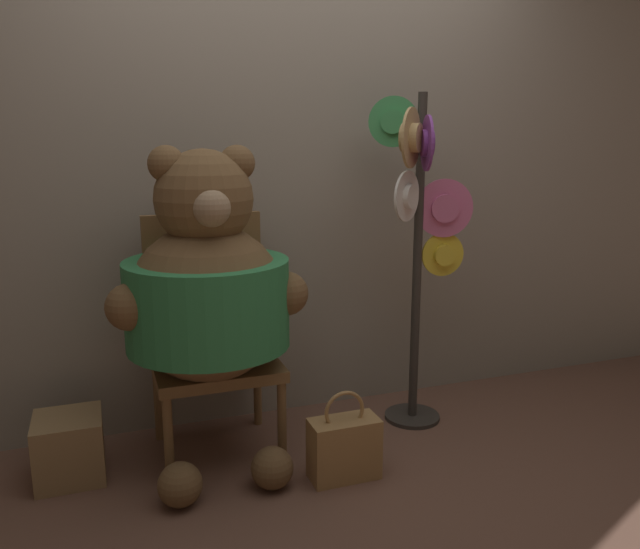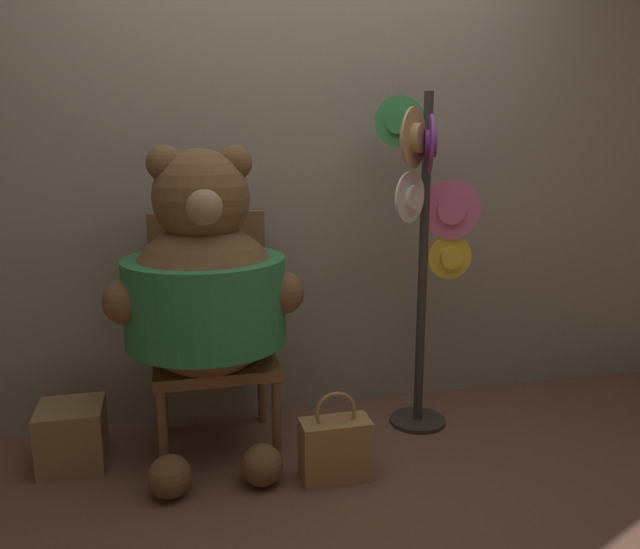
% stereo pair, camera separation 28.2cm
% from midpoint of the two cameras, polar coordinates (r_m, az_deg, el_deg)
% --- Properties ---
extents(ground_plane, '(14.00, 14.00, 0.00)m').
position_cam_midpoint_polar(ground_plane, '(2.84, -1.50, -17.44)').
color(ground_plane, brown).
extents(wall_back, '(8.00, 0.10, 2.40)m').
position_cam_midpoint_polar(wall_back, '(3.16, -5.80, 8.50)').
color(wall_back, gray).
rests_on(wall_back, ground_plane).
extents(chair, '(0.54, 0.49, 1.07)m').
position_cam_midpoint_polar(chair, '(2.92, -12.73, -5.16)').
color(chair, brown).
rests_on(chair, ground_plane).
extents(teddy_bear, '(0.83, 0.74, 1.38)m').
position_cam_midpoint_polar(teddy_bear, '(2.68, -13.22, -1.64)').
color(teddy_bear, brown).
rests_on(teddy_bear, ground_plane).
extents(hat_display_rack, '(0.47, 0.39, 1.62)m').
position_cam_midpoint_polar(hat_display_rack, '(2.97, 6.42, 4.53)').
color(hat_display_rack, '#332D28').
rests_on(hat_display_rack, ground_plane).
extents(handbag_on_ground, '(0.29, 0.15, 0.39)m').
position_cam_midpoint_polar(handbag_on_ground, '(2.71, -0.86, -15.57)').
color(handbag_on_ground, '#A87A47').
rests_on(handbag_on_ground, ground_plane).
extents(wooden_crate, '(0.27, 0.27, 0.27)m').
position_cam_midpoint_polar(wooden_crate, '(2.96, -24.61, -14.26)').
color(wooden_crate, '#937047').
rests_on(wooden_crate, ground_plane).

